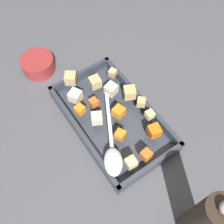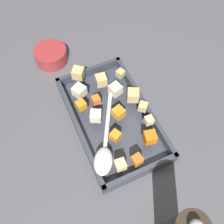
{
  "view_description": "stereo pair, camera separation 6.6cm",
  "coord_description": "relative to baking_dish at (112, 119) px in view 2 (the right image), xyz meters",
  "views": [
    {
      "loc": [
        0.3,
        -0.21,
        0.7
      ],
      "look_at": [
        -0.01,
        0.0,
        0.06
      ],
      "focal_mm": 41.91,
      "sensor_mm": 36.0,
      "label": 1
    },
    {
      "loc": [
        0.33,
        -0.15,
        0.7
      ],
      "look_at": [
        -0.01,
        0.0,
        0.06
      ],
      "focal_mm": 41.91,
      "sensor_mm": 36.0,
      "label": 2
    }
  ],
  "objects": [
    {
      "name": "baking_dish",
      "position": [
        0.0,
        0.0,
        0.0
      ],
      "size": [
        0.38,
        0.22,
        0.05
      ],
      "color": "#333842",
      "rests_on": "ground_plane"
    },
    {
      "name": "carrot_chunk_mid_right",
      "position": [
        0.16,
        -0.0,
        0.05
      ],
      "size": [
        0.03,
        0.03,
        0.02
      ],
      "primitive_type": "cube",
      "rotation": [
        0.0,
        0.0,
        4.87
      ],
      "color": "orange",
      "rests_on": "baking_dish"
    },
    {
      "name": "potato_chunk_near_spoon",
      "position": [
        -0.12,
        0.08,
        0.04
      ],
      "size": [
        0.03,
        0.03,
        0.02
      ],
      "primitive_type": "cube",
      "rotation": [
        0.0,
        0.0,
        5.13
      ],
      "color": "tan",
      "rests_on": "baking_dish"
    },
    {
      "name": "potato_chunk_corner_ne",
      "position": [
        -0.17,
        -0.04,
        0.05
      ],
      "size": [
        0.05,
        0.05,
        0.03
      ],
      "primitive_type": "cube",
      "rotation": [
        0.0,
        0.0,
        5.64
      ],
      "color": "tan",
      "rests_on": "baking_dish"
    },
    {
      "name": "parsnip_chunk_far_left",
      "position": [
        -0.1,
        -0.06,
        0.05
      ],
      "size": [
        0.05,
        0.05,
        0.03
      ],
      "primitive_type": "cube",
      "rotation": [
        0.0,
        0.0,
        3.63
      ],
      "color": "beige",
      "rests_on": "baking_dish"
    },
    {
      "name": "potato_chunk_front_center",
      "position": [
        -0.02,
        0.08,
        0.05
      ],
      "size": [
        0.05,
        0.05,
        0.03
      ],
      "primitive_type": "cube",
      "rotation": [
        0.0,
        0.0,
        4.25
      ],
      "color": "tan",
      "rests_on": "baking_dish"
    },
    {
      "name": "carrot_chunk_near_right",
      "position": [
        0.12,
        0.06,
        0.05
      ],
      "size": [
        0.04,
        0.04,
        0.03
      ],
      "primitive_type": "cube",
      "rotation": [
        0.0,
        0.0,
        4.5
      ],
      "color": "orange",
      "rests_on": "baking_dish"
    },
    {
      "name": "small_prep_bowl",
      "position": [
        -0.31,
        -0.09,
        0.01
      ],
      "size": [
        0.11,
        0.11,
        0.05
      ],
      "primitive_type": "cylinder",
      "color": "maroon",
      "rests_on": "ground_plane"
    },
    {
      "name": "parsnip_chunk_heap_side",
      "position": [
        -0.06,
        0.04,
        0.05
      ],
      "size": [
        0.04,
        0.04,
        0.03
      ],
      "primitive_type": "cube",
      "rotation": [
        0.0,
        0.0,
        5.0
      ],
      "color": "beige",
      "rests_on": "baking_dish"
    },
    {
      "name": "carrot_chunk_corner_nw",
      "position": [
        -0.06,
        -0.03,
        0.04
      ],
      "size": [
        0.02,
        0.02,
        0.02
      ],
      "primitive_type": "cube",
      "rotation": [
        0.0,
        0.0,
        0.02
      ],
      "color": "orange",
      "rests_on": "baking_dish"
    },
    {
      "name": "potato_chunk_heap_top",
      "position": [
        -0.0,
        -0.05,
        0.05
      ],
      "size": [
        0.04,
        0.04,
        0.03
      ],
      "primitive_type": "cube",
      "rotation": [
        0.0,
        0.0,
        1.09
      ],
      "color": "beige",
      "rests_on": "baking_dish"
    },
    {
      "name": "ground_plane",
      "position": [
        0.01,
        -0.0,
        -0.01
      ],
      "size": [
        4.0,
        4.0,
        0.0
      ],
      "primitive_type": "plane",
      "color": "#4C4C51"
    },
    {
      "name": "potato_chunk_near_left",
      "position": [
        0.02,
        0.09,
        0.05
      ],
      "size": [
        0.03,
        0.03,
        0.02
      ],
      "primitive_type": "cube",
      "rotation": [
        0.0,
        0.0,
        5.53
      ],
      "color": "tan",
      "rests_on": "baking_dish"
    },
    {
      "name": "potato_chunk_center",
      "position": [
        -0.11,
        0.01,
        0.05
      ],
      "size": [
        0.04,
        0.04,
        0.03
      ],
      "primitive_type": "cube",
      "rotation": [
        0.0,
        0.0,
        4.57
      ],
      "color": "tan",
      "rests_on": "baking_dish"
    },
    {
      "name": "carrot_chunk_corner_sw",
      "position": [
        0.07,
        -0.02,
        0.05
      ],
      "size": [
        0.03,
        0.03,
        0.02
      ],
      "primitive_type": "cube",
      "rotation": [
        0.0,
        0.0,
        2.02
      ],
      "color": "orange",
      "rests_on": "baking_dish"
    },
    {
      "name": "carrot_chunk_under_handle",
      "position": [
        -0.06,
        -0.07,
        0.05
      ],
      "size": [
        0.03,
        0.03,
        0.03
      ],
      "primitive_type": "cube",
      "rotation": [
        0.0,
        0.0,
        1.79
      ],
      "color": "orange",
      "rests_on": "baking_dish"
    },
    {
      "name": "potato_chunk_back_center",
      "position": [
        0.07,
        0.08,
        0.04
      ],
      "size": [
        0.02,
        0.02,
        0.02
      ],
      "primitive_type": "cube",
      "rotation": [
        0.0,
        0.0,
        1.54
      ],
      "color": "#E0CC89",
      "rests_on": "baking_dish"
    },
    {
      "name": "serving_spoon",
      "position": [
        0.11,
        -0.07,
        0.04
      ],
      "size": [
        0.24,
        0.15,
        0.02
      ],
      "rotation": [
        0.0,
        0.0,
        2.64
      ],
      "color": "silver",
      "rests_on": "baking_dish"
    },
    {
      "name": "potato_chunk_far_right",
      "position": [
        0.15,
        -0.05,
        0.05
      ],
      "size": [
        0.03,
        0.03,
        0.03
      ],
      "primitive_type": "cube",
      "rotation": [
        0.0,
        0.0,
        3.06
      ],
      "color": "#E0CC89",
      "rests_on": "baking_dish"
    },
    {
      "name": "carrot_chunk_rim_edge",
      "position": [
        0.01,
        0.01,
        0.05
      ],
      "size": [
        0.04,
        0.04,
        0.03
      ],
      "primitive_type": "cube",
      "rotation": [
        0.0,
        0.0,
        5.01
      ],
      "color": "orange",
      "rests_on": "baking_dish"
    }
  ]
}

